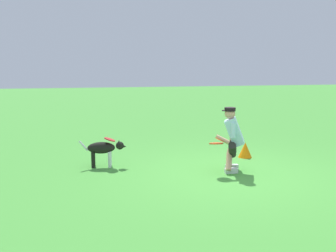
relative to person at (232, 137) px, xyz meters
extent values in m
plane|color=green|center=(0.12, 0.20, -0.70)|extent=(60.00, 60.00, 0.00)
cube|color=silver|center=(-0.06, -0.13, -0.65)|extent=(0.26, 0.10, 0.10)
cylinder|color=tan|center=(-0.01, -0.15, -0.46)|extent=(0.23, 0.33, 0.37)
cylinder|color=black|center=(-0.06, -0.11, -0.23)|extent=(0.30, 0.43, 0.37)
cube|color=silver|center=(0.06, 0.13, -0.65)|extent=(0.26, 0.10, 0.10)
cylinder|color=tan|center=(0.11, 0.11, -0.46)|extent=(0.23, 0.33, 0.37)
cylinder|color=black|center=(0.04, 0.11, -0.23)|extent=(0.30, 0.43, 0.37)
cube|color=#B1DBE9|center=(-0.03, 0.01, 0.11)|extent=(0.51, 0.48, 0.58)
cylinder|color=#B1DBE9|center=(-0.10, -0.18, 0.17)|extent=(0.14, 0.16, 0.29)
cylinder|color=#B1DBE9|center=(0.07, 0.19, 0.17)|extent=(0.14, 0.16, 0.29)
cylinder|color=tan|center=(0.26, 0.12, -0.01)|extent=(0.30, 0.19, 0.19)
cylinder|color=tan|center=(-0.07, -0.21, 0.01)|extent=(0.13, 0.16, 0.27)
sphere|color=tan|center=(0.06, -0.03, 0.47)|extent=(0.21, 0.21, 0.21)
cylinder|color=black|center=(0.06, -0.03, 0.56)|extent=(0.22, 0.22, 0.07)
cylinder|color=black|center=(0.15, -0.07, 0.53)|extent=(0.12, 0.12, 0.02)
ellipsoid|color=black|center=(2.55, -0.93, -0.29)|extent=(0.60, 0.31, 0.24)
ellipsoid|color=white|center=(2.39, -0.91, -0.32)|extent=(0.12, 0.17, 0.15)
sphere|color=black|center=(2.16, -0.89, -0.25)|extent=(0.17, 0.17, 0.17)
cone|color=black|center=(2.07, -0.87, -0.27)|extent=(0.10, 0.10, 0.09)
cone|color=black|center=(2.19, -0.83, -0.18)|extent=(0.06, 0.06, 0.07)
cone|color=black|center=(2.17, -0.94, -0.18)|extent=(0.06, 0.06, 0.07)
cylinder|color=white|center=(2.38, -0.84, -0.53)|extent=(0.08, 0.08, 0.33)
cylinder|color=white|center=(2.37, -0.98, -0.53)|extent=(0.08, 0.08, 0.33)
cylinder|color=black|center=(2.73, -0.88, -0.53)|extent=(0.08, 0.08, 0.33)
cylinder|color=black|center=(2.71, -1.03, -0.53)|extent=(0.08, 0.08, 0.33)
cylinder|color=white|center=(2.91, -0.98, -0.24)|extent=(0.20, 0.07, 0.23)
cylinder|color=red|center=(2.37, -0.91, -0.12)|extent=(0.32, 0.33, 0.13)
cylinder|color=#F44517|center=(0.37, 0.09, -0.09)|extent=(0.39, 0.39, 0.08)
cone|color=orange|center=(-0.75, -1.03, -0.52)|extent=(0.32, 0.32, 0.35)
camera|label=1|loc=(2.88, 6.91, 1.42)|focal=40.31mm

